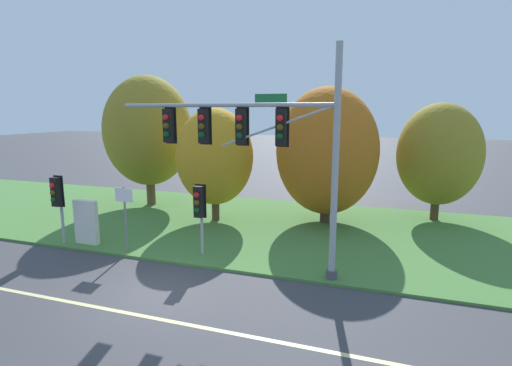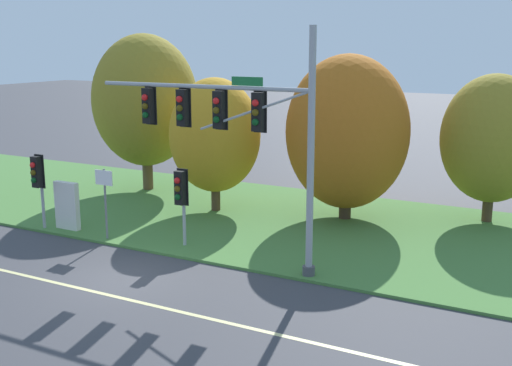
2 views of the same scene
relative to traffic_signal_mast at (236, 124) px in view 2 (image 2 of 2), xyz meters
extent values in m
plane|color=#3D3D42|center=(-2.67, -2.90, -4.77)|extent=(160.00, 160.00, 0.00)
cube|color=beige|center=(-2.67, -4.10, -4.76)|extent=(36.00, 0.16, 0.01)
cube|color=#477A38|center=(-2.67, 5.35, -4.72)|extent=(48.00, 11.50, 0.10)
cylinder|color=#9EA0A5|center=(2.63, 0.01, -0.79)|extent=(0.22, 0.22, 7.75)
cylinder|color=#4C4C51|center=(2.63, 0.01, -4.52)|extent=(0.40, 0.40, 0.30)
cylinder|color=#9EA0A5|center=(-1.34, 0.01, 1.17)|extent=(7.95, 0.14, 0.14)
cylinder|color=#9EA0A5|center=(0.65, 0.01, 0.47)|extent=(4.00, 0.08, 1.48)
cube|color=black|center=(0.80, 0.01, 0.44)|extent=(0.34, 0.28, 1.22)
cube|color=black|center=(0.80, 0.17, 0.44)|extent=(0.46, 0.04, 1.34)
sphere|color=red|center=(0.80, -0.17, 0.74)|extent=(0.22, 0.22, 0.22)
sphere|color=#51420C|center=(0.80, -0.17, 0.44)|extent=(0.22, 0.22, 0.22)
sphere|color=#0C4219|center=(0.80, -0.17, 0.14)|extent=(0.22, 0.22, 0.22)
cube|color=black|center=(-0.63, 0.01, 0.44)|extent=(0.34, 0.28, 1.22)
cube|color=black|center=(-0.63, 0.17, 0.44)|extent=(0.46, 0.04, 1.34)
sphere|color=red|center=(-0.63, -0.17, 0.74)|extent=(0.22, 0.22, 0.22)
sphere|color=#51420C|center=(-0.63, -0.17, 0.44)|extent=(0.22, 0.22, 0.22)
sphere|color=#0C4219|center=(-0.63, -0.17, 0.14)|extent=(0.22, 0.22, 0.22)
cube|color=black|center=(-2.06, 0.01, 0.44)|extent=(0.34, 0.28, 1.22)
cube|color=black|center=(-2.06, 0.17, 0.44)|extent=(0.46, 0.04, 1.34)
sphere|color=red|center=(-2.06, -0.17, 0.74)|extent=(0.22, 0.22, 0.22)
sphere|color=#51420C|center=(-2.06, -0.17, 0.44)|extent=(0.22, 0.22, 0.22)
sphere|color=#0C4219|center=(-2.06, -0.17, 0.14)|extent=(0.22, 0.22, 0.22)
cube|color=black|center=(-3.49, 0.01, 0.44)|extent=(0.34, 0.28, 1.22)
cube|color=black|center=(-3.49, 0.17, 0.44)|extent=(0.46, 0.04, 1.34)
sphere|color=red|center=(-3.49, -0.17, 0.74)|extent=(0.22, 0.22, 0.22)
sphere|color=#51420C|center=(-3.49, -0.17, 0.44)|extent=(0.22, 0.22, 0.22)
sphere|color=#0C4219|center=(-3.49, -0.17, 0.14)|extent=(0.22, 0.22, 0.22)
cube|color=#196B33|center=(0.45, -0.04, 1.39)|extent=(1.10, 0.04, 0.28)
cylinder|color=#9EA0A5|center=(-2.60, 0.73, -3.29)|extent=(0.12, 0.12, 2.74)
cube|color=black|center=(-2.60, 0.53, -2.48)|extent=(0.34, 0.28, 1.22)
cube|color=black|center=(-2.60, 0.69, -2.48)|extent=(0.46, 0.04, 1.34)
sphere|color=red|center=(-2.60, 0.35, -2.18)|extent=(0.22, 0.22, 0.22)
sphere|color=#51420C|center=(-2.60, 0.35, -2.48)|extent=(0.22, 0.22, 0.22)
sphere|color=#0C4219|center=(-2.60, 0.35, -2.78)|extent=(0.22, 0.22, 0.22)
cylinder|color=#9EA0A5|center=(-8.80, -0.07, -3.23)|extent=(0.12, 0.12, 2.87)
cube|color=black|center=(-8.80, -0.27, -2.35)|extent=(0.34, 0.28, 1.22)
cube|color=black|center=(-8.80, -0.11, -2.35)|extent=(0.46, 0.04, 1.34)
sphere|color=red|center=(-8.80, -0.44, -2.05)|extent=(0.22, 0.22, 0.22)
sphere|color=#51420C|center=(-8.80, -0.44, -2.35)|extent=(0.22, 0.22, 0.22)
sphere|color=#0C4219|center=(-8.80, -0.44, -2.65)|extent=(0.22, 0.22, 0.22)
cylinder|color=slate|center=(-5.64, 0.01, -3.33)|extent=(0.08, 0.08, 2.68)
cube|color=white|center=(-5.64, -0.02, -2.32)|extent=(0.79, 0.03, 0.56)
cylinder|color=brown|center=(-9.41, 7.46, -3.15)|extent=(0.52, 0.52, 3.03)
ellipsoid|color=olive|center=(-9.41, 7.46, -0.21)|extent=(5.16, 5.16, 6.45)
cylinder|color=#4C3823|center=(-4.21, 5.52, -3.54)|extent=(0.40, 0.40, 2.25)
ellipsoid|color=#C68C1E|center=(-4.21, 5.52, -1.33)|extent=(3.95, 3.95, 4.94)
cylinder|color=#423021|center=(1.28, 6.95, -3.54)|extent=(0.51, 0.51, 2.26)
ellipsoid|color=#B76019|center=(1.28, 6.95, -1.01)|extent=(5.07, 5.07, 6.34)
cylinder|color=#4C3823|center=(6.63, 9.30, -3.52)|extent=(0.42, 0.42, 2.30)
ellipsoid|color=olive|center=(6.63, 9.30, -1.22)|extent=(4.17, 4.17, 5.21)
cube|color=silver|center=(-7.85, 0.27, -3.72)|extent=(1.10, 0.24, 1.90)
cube|color=#4C4C51|center=(-8.25, 0.27, -4.62)|extent=(0.10, 0.20, 0.10)
cube|color=#4C4C51|center=(-7.45, 0.27, -4.62)|extent=(0.10, 0.20, 0.10)
camera|label=1|loc=(4.35, -12.95, 0.99)|focal=28.00mm
camera|label=2|loc=(10.23, -17.82, 2.60)|focal=45.00mm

